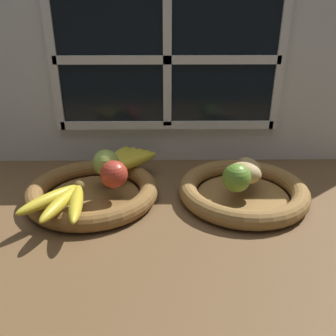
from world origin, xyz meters
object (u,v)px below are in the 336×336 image
Objects in this scene: banana_bunch_front at (63,201)px; lime_near at (236,178)px; fruit_bowl_right at (243,191)px; potato_back at (249,166)px; banana_bunch_back at (124,160)px; potato_large at (245,173)px; apple_green_back at (106,163)px; fruit_bowl_left at (93,192)px; apple_red_right at (114,174)px.

lime_near is (38.97, 6.88, 1.92)cm from banana_bunch_front.
potato_back is (2.27, 4.99, 4.53)cm from fruit_bowl_right.
banana_bunch_back is 2.23× the size of potato_large.
potato_large reaches higher than potato_back.
banana_bunch_back is at bearing 170.33° from potato_back.
banana_bunch_front is (-7.13, -15.96, -2.01)cm from apple_green_back.
apple_green_back reaches higher than potato_back.
apple_green_back is 0.84× the size of potato_back.
banana_bunch_front is 47.07cm from potato_back.
apple_red_right is at bearing -19.02° from fruit_bowl_left.
fruit_bowl_right is at bearing -19.04° from banana_bunch_back.
apple_red_right is 0.38× the size of banana_bunch_front.
apple_red_right is 0.81× the size of potato_back.
fruit_bowl_right is at bearing -114.44° from potato_back.
banana_bunch_front is 2.59× the size of lime_near.
banana_bunch_front is 24.56cm from banana_bunch_back.
fruit_bowl_left is 13.39cm from banana_bunch_back.
banana_bunch_front is at bearing -159.78° from potato_back.
fruit_bowl_left is 4.78× the size of apple_green_back.
potato_back is at bearing 65.56° from fruit_bowl_right.
potato_large is (0.00, 0.00, 5.06)cm from fruit_bowl_right.
potato_back is at bearing -9.67° from banana_bunch_back.
lime_near is (34.91, -4.40, 5.82)cm from fruit_bowl_left.
potato_back is 1.23× the size of lime_near.
apple_red_right reaches higher than potato_large.
banana_bunch_front is at bearing -169.99° from lime_near.
potato_back is at bearing 20.22° from banana_bunch_front.
fruit_bowl_right is 43.56cm from banana_bunch_front.
apple_red_right reaches higher than potato_back.
banana_bunch_front is 0.94× the size of banana_bunch_back.
apple_green_back is at bearing -124.00° from banana_bunch_back.
fruit_bowl_left is at bearing 172.82° from lime_near.
potato_large is (30.77, -10.62, 1.00)cm from banana_bunch_back.
potato_back reaches higher than fruit_bowl_right.
fruit_bowl_left is 3.96× the size of potato_large.
banana_bunch_back is (1.14, 12.66, -1.76)cm from apple_red_right.
apple_green_back is at bearing 56.75° from fruit_bowl_left.
fruit_bowl_left is 40.67cm from potato_back.
potato_large is 1.24× the size of lime_near.
potato_back reaches higher than banana_bunch_front.
apple_green_back reaches higher than fruit_bowl_right.
banana_bunch_back is at bearing 56.00° from apple_green_back.
apple_green_back is 7.31cm from apple_red_right.
lime_near reaches higher than potato_large.
lime_near is at bearing -15.91° from apple_green_back.
potato_large reaches higher than banana_bunch_back.
apple_red_right reaches higher than fruit_bowl_left.
potato_back is at bearing 65.56° from potato_large.
fruit_bowl_left is 4.00× the size of potato_back.
potato_large is at bearing 15.06° from banana_bunch_front.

